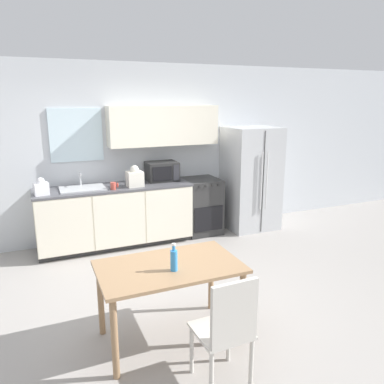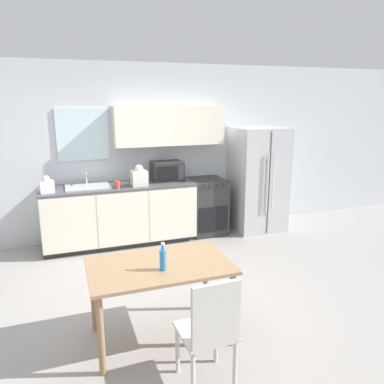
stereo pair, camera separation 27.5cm
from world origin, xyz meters
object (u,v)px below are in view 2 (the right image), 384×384
Objects in this scene: refrigerator at (257,179)px; dining_table at (160,275)px; microwave at (167,171)px; coffee_mug at (118,185)px; drink_bottle at (163,259)px; oven_range at (206,206)px; dining_chair_near at (211,327)px.

dining_table is (-2.33, -2.43, -0.23)m from refrigerator.
coffee_mug is at bearing -160.05° from microwave.
oven_range is at bearing 61.29° from drink_bottle.
dining_chair_near is 0.73m from drink_bottle.
refrigerator is 3.45m from drink_bottle.
refrigerator reaches higher than oven_range.
dining_table is 5.09× the size of drink_bottle.
drink_bottle is (-2.32, -2.55, -0.02)m from refrigerator.
refrigerator is 1.55m from microwave.
drink_bottle is at bearing -132.36° from refrigerator.
coffee_mug is (-0.82, -0.30, -0.10)m from microwave.
drink_bottle is (-0.80, -2.70, -0.23)m from microwave.
refrigerator is 6.94× the size of drink_bottle.
microwave reaches higher than dining_chair_near.
dining_chair_near is at bearing -76.21° from dining_table.
dining_table is (-1.44, -2.50, 0.18)m from oven_range.
drink_bottle reaches higher than dining_table.
dining_chair_near reaches higher than dining_table.
coffee_mug is 0.09× the size of dining_table.
oven_range reaches higher than dining_table.
dining_chair_near is (0.19, -0.75, -0.09)m from dining_table.
dining_table is at bearing -133.71° from refrigerator.
oven_range is 0.53× the size of refrigerator.
refrigerator is at bearing 3.46° from coffee_mug.
microwave is 1.91× the size of drink_bottle.
dining_chair_near is at bearing -86.23° from coffee_mug.
dining_table is at bearing 101.97° from dining_chair_near.
microwave is at bearing 72.78° from dining_table.
microwave is at bearing 73.52° from drink_bottle.
refrigerator is 1.84× the size of dining_chair_near.
dining_chair_near is 3.77× the size of drink_bottle.
refrigerator is 1.36× the size of dining_table.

